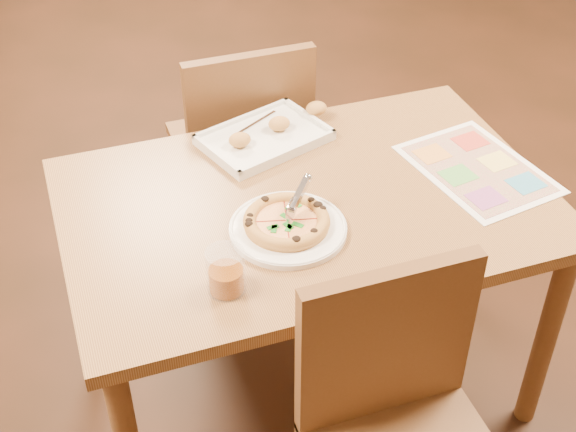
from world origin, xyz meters
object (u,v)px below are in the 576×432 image
object	(u,v)px
chair_near	(399,408)
chair_far	(244,133)
plate	(288,229)
glass_tumbler	(226,274)
pizza_cutter	(297,198)
pizza	(287,221)
menu	(478,169)
appetizer_tray	(267,136)
dining_table	(307,224)

from	to	relation	value
chair_near	chair_far	distance (m)	1.20
chair_far	plate	size ratio (longest dim) A/B	1.57
chair_near	glass_tumbler	bearing A→B (deg)	131.24
chair_near	pizza_cutter	distance (m)	0.57
pizza	glass_tumbler	xyz separation A→B (m)	(-0.20, -0.16, 0.02)
menu	plate	bearing A→B (deg)	-172.21
plate	pizza_cutter	size ratio (longest dim) A/B	2.94
chair_near	plate	size ratio (longest dim) A/B	1.57
pizza	appetizer_tray	distance (m)	0.42
pizza_cutter	pizza	bearing A→B (deg)	164.19
plate	chair_near	bearing A→B (deg)	-79.38
pizza_cutter	plate	bearing A→B (deg)	172.84
plate	appetizer_tray	size ratio (longest dim) A/B	0.71
pizza	menu	size ratio (longest dim) A/B	0.53
chair_far	menu	distance (m)	0.82
chair_near	pizza_cutter	bearing A→B (deg)	96.38
dining_table	pizza_cutter	xyz separation A→B (m)	(-0.06, -0.08, 0.16)
dining_table	appetizer_tray	world-z (taller)	appetizer_tray
chair_near	glass_tumbler	world-z (taller)	chair_near
glass_tumbler	chair_near	bearing A→B (deg)	-48.76
plate	pizza	xyz separation A→B (m)	(-0.00, 0.01, 0.02)
chair_far	plate	bearing A→B (deg)	82.61
chair_near	plate	world-z (taller)	chair_near
dining_table	chair_near	xyz separation A→B (m)	(0.00, -0.60, -0.07)
pizza_cutter	appetizer_tray	distance (m)	0.40
chair_near	chair_far	size ratio (longest dim) A/B	1.00
pizza	pizza_cutter	world-z (taller)	pizza_cutter
chair_far	chair_near	bearing A→B (deg)	90.00
pizza	menu	distance (m)	0.60
pizza_cutter	glass_tumbler	size ratio (longest dim) A/B	0.90
menu	appetizer_tray	bearing A→B (deg)	146.62
glass_tumbler	appetizer_tray	bearing A→B (deg)	63.32
chair_far	menu	xyz separation A→B (m)	(0.50, -0.63, 0.16)
chair_near	plate	distance (m)	0.53
appetizer_tray	glass_tumbler	size ratio (longest dim) A/B	3.73
dining_table	pizza	distance (m)	0.18
dining_table	chair_far	distance (m)	0.61
pizza	glass_tumbler	bearing A→B (deg)	-141.81
chair_far	menu	world-z (taller)	chair_far
plate	menu	size ratio (longest dim) A/B	0.72
dining_table	plate	bearing A→B (deg)	-130.16
appetizer_tray	menu	distance (m)	0.61
dining_table	menu	xyz separation A→B (m)	(0.50, -0.03, 0.09)
pizza	pizza_cutter	distance (m)	0.06
appetizer_tray	menu	size ratio (longest dim) A/B	1.01
pizza	appetizer_tray	xyz separation A→B (m)	(0.08, 0.41, -0.01)
pizza	glass_tumbler	world-z (taller)	glass_tumbler
pizza_cutter	appetizer_tray	world-z (taller)	pizza_cutter
chair_near	menu	xyz separation A→B (m)	(0.50, 0.57, 0.16)
chair_near	appetizer_tray	size ratio (longest dim) A/B	1.11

